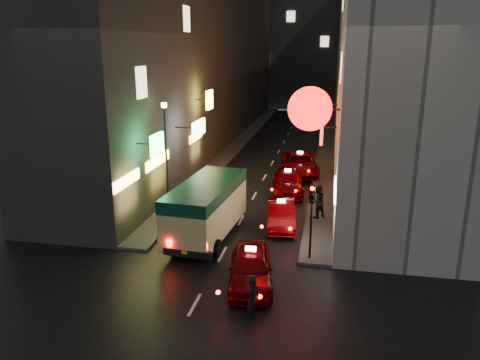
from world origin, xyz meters
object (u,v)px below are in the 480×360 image
Objects in this scene: minibus at (207,203)px; traffic_light at (312,205)px; taxi_near at (251,265)px; lamp_post at (166,151)px; pedestrian_crossing at (253,295)px.

traffic_light is at bearing -19.51° from minibus.
taxi_near is 1.60× the size of traffic_light.
lamp_post is (-3.00, 2.69, 1.92)m from minibus.
pedestrian_crossing reaches higher than taxi_near.
taxi_near is 0.90× the size of lamp_post.
traffic_light is (5.20, -1.84, 0.89)m from minibus.
minibus is 1.94× the size of traffic_light.
pedestrian_crossing is at bearing -77.95° from taxi_near.
lamp_post is (-6.50, 9.51, 2.79)m from pedestrian_crossing.
minibus is at bearing 160.49° from traffic_light.
minibus is at bearing 124.42° from taxi_near.
minibus is at bearing -41.84° from lamp_post.
taxi_near is 2.55m from pedestrian_crossing.
traffic_light is (1.70, 4.98, 1.75)m from pedestrian_crossing.
pedestrian_crossing is at bearing -108.81° from traffic_light.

